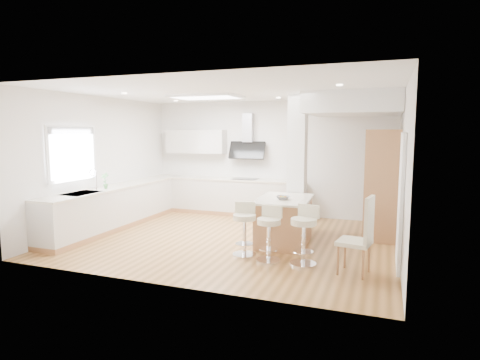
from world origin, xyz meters
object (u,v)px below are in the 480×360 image
at_px(bar_stool_c, 304,232).
at_px(peninsula, 284,221).
at_px(bar_stool_b, 269,231).
at_px(bar_stool_a, 244,226).
at_px(dining_chair, 362,233).

bearing_deg(bar_stool_c, peninsula, 136.92).
xyz_separation_m(peninsula, bar_stool_b, (0.02, -1.08, 0.07)).
xyz_separation_m(peninsula, bar_stool_c, (0.57, -1.06, 0.09)).
bearing_deg(bar_stool_b, bar_stool_c, 6.39).
distance_m(peninsula, bar_stool_b, 1.08).
xyz_separation_m(bar_stool_a, dining_chair, (1.89, -0.31, 0.12)).
relative_size(peninsula, bar_stool_a, 1.62).
bearing_deg(dining_chair, bar_stool_b, -176.08).
height_order(bar_stool_a, bar_stool_b, bar_stool_a).
relative_size(peninsula, dining_chair, 1.24).
relative_size(bar_stool_a, bar_stool_c, 0.95).
height_order(bar_stool_b, dining_chair, dining_chair).
relative_size(peninsula, bar_stool_c, 1.54).
bearing_deg(bar_stool_a, bar_stool_c, -21.77).
bearing_deg(bar_stool_c, dining_chair, 6.68).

